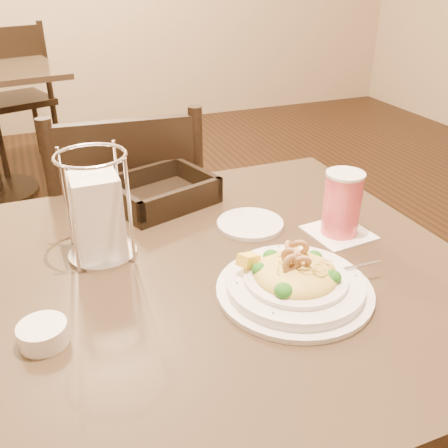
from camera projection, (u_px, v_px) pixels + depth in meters
name	position (u px, v px, depth m)	size (l,w,h in m)	color
main_table	(228.00, 359.00, 1.05)	(0.90, 0.90, 0.74)	black
dining_chair_near	(130.00, 243.00, 1.50)	(0.45, 0.45, 0.93)	black
dining_chair_far	(15.00, 95.00, 3.14)	(0.53, 0.53, 0.93)	black
pasta_bowl	(295.00, 280.00, 0.86)	(0.30, 0.27, 0.09)	white
drink_glass	(342.00, 204.00, 1.02)	(0.13, 0.13, 0.14)	white
bread_basket	(162.00, 194.00, 1.18)	(0.27, 0.24, 0.06)	black
napkin_caddy	(98.00, 213.00, 0.94)	(0.13, 0.13, 0.21)	silver
side_plate	(250.00, 224.00, 1.08)	(0.14, 0.14, 0.01)	white
butter_ramekin	(43.00, 334.00, 0.75)	(0.07, 0.07, 0.03)	white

